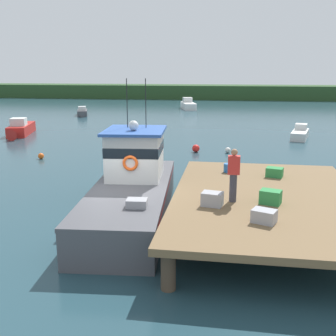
# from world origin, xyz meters

# --- Properties ---
(ground_plane) EXTENTS (200.00, 200.00, 0.00)m
(ground_plane) POSITION_xyz_m (0.00, 0.00, 0.00)
(ground_plane) COLOR #23424C
(dock) EXTENTS (6.00, 9.00, 1.20)m
(dock) POSITION_xyz_m (4.80, 0.00, 1.07)
(dock) COLOR #4C3D2D
(dock) RESTS_ON ground
(main_fishing_boat) EXTENTS (3.18, 9.92, 4.80)m
(main_fishing_boat) POSITION_xyz_m (0.16, 0.88, 1.01)
(main_fishing_boat) COLOR #4C4C51
(main_fishing_boat) RESTS_ON ground
(crate_stack_mid_dock) EXTENTS (0.69, 0.58, 0.35)m
(crate_stack_mid_dock) POSITION_xyz_m (5.23, 2.37, 1.37)
(crate_stack_mid_dock) COLOR #2D8442
(crate_stack_mid_dock) RESTS_ON dock
(crate_stack_near_edge) EXTENTS (0.71, 0.60, 0.42)m
(crate_stack_near_edge) POSITION_xyz_m (4.79, -0.86, 1.41)
(crate_stack_near_edge) COLOR #2D8442
(crate_stack_near_edge) RESTS_ON dock
(crate_single_by_cleat) EXTENTS (0.67, 0.55, 0.41)m
(crate_single_by_cleat) POSITION_xyz_m (3.08, -1.31, 1.40)
(crate_single_by_cleat) COLOR #9E9EA3
(crate_single_by_cleat) RESTS_ON dock
(crate_single_far) EXTENTS (0.72, 0.64, 0.35)m
(crate_single_far) POSITION_xyz_m (4.49, -2.45, 1.37)
(crate_single_far) COLOR #9E9EA3
(crate_single_far) RESTS_ON dock
(bait_bucket) EXTENTS (0.32, 0.32, 0.34)m
(bait_bucket) POSITION_xyz_m (3.49, 2.82, 1.37)
(bait_bucket) COLOR #2866B2
(bait_bucket) RESTS_ON dock
(deckhand_by_the_boat) EXTENTS (0.36, 0.22, 1.63)m
(deckhand_by_the_boat) POSITION_xyz_m (3.68, -0.82, 2.06)
(deckhand_by_the_boat) COLOR #383842
(deckhand_by_the_boat) RESTS_ON dock
(moored_boat_far_right) EXTENTS (2.53, 5.57, 1.39)m
(moored_boat_far_right) POSITION_xyz_m (-13.14, 17.33, 0.48)
(moored_boat_far_right) COLOR red
(moored_boat_far_right) RESTS_ON ground
(moored_boat_far_left) EXTENTS (1.84, 4.26, 1.07)m
(moored_boat_far_left) POSITION_xyz_m (8.86, 19.14, 0.37)
(moored_boat_far_left) COLOR silver
(moored_boat_far_left) RESTS_ON ground
(moored_boat_near_channel) EXTENTS (2.19, 4.22, 1.06)m
(moored_boat_near_channel) POSITION_xyz_m (-13.27, 31.63, 0.37)
(moored_boat_near_channel) COLOR #4C4C51
(moored_boat_near_channel) RESTS_ON ground
(moored_boat_outer_mooring) EXTENTS (2.64, 5.93, 1.48)m
(moored_boat_outer_mooring) POSITION_xyz_m (-2.18, 41.63, 0.51)
(moored_boat_outer_mooring) COLOR white
(moored_boat_outer_mooring) RESTS_ON ground
(mooring_buoy_inshore) EXTENTS (0.48, 0.48, 0.48)m
(mooring_buoy_inshore) POSITION_xyz_m (1.42, 12.51, 0.24)
(mooring_buoy_inshore) COLOR red
(mooring_buoy_inshore) RESTS_ON ground
(mooring_buoy_spare_mooring) EXTENTS (0.35, 0.35, 0.35)m
(mooring_buoy_spare_mooring) POSITION_xyz_m (3.44, 12.54, 0.18)
(mooring_buoy_spare_mooring) COLOR silver
(mooring_buoy_spare_mooring) RESTS_ON ground
(mooring_buoy_channel_marker) EXTENTS (0.35, 0.35, 0.35)m
(mooring_buoy_channel_marker) POSITION_xyz_m (-7.41, 9.08, 0.17)
(mooring_buoy_channel_marker) COLOR #EA5B19
(mooring_buoy_channel_marker) RESTS_ON ground
(far_shoreline) EXTENTS (120.00, 8.00, 2.40)m
(far_shoreline) POSITION_xyz_m (0.00, 62.00, 1.20)
(far_shoreline) COLOR #284723
(far_shoreline) RESTS_ON ground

